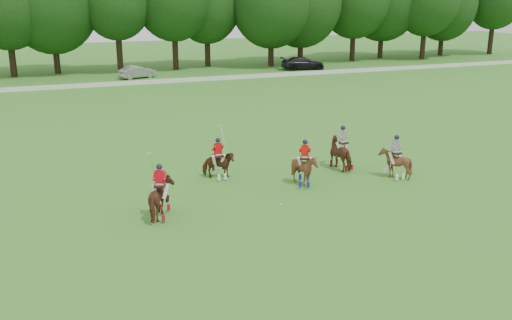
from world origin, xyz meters
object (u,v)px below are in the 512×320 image
object	(u,v)px
polo_red_a	(161,198)
car_mid	(137,72)
polo_red_c	(304,169)
polo_stripe_a	(342,153)
car_right	(303,63)
polo_ball	(281,204)
polo_red_b	(218,164)
polo_stripe_b	(395,163)

from	to	relation	value
polo_red_a	car_mid	bearing A→B (deg)	81.79
polo_red_c	polo_stripe_a	size ratio (longest dim) A/B	0.97
car_right	polo_ball	bearing A→B (deg)	161.63
car_mid	polo_red_b	xyz separation A→B (m)	(-2.01, -36.29, 0.07)
polo_stripe_a	polo_ball	size ratio (longest dim) A/B	26.48
polo_red_c	polo_ball	world-z (taller)	polo_red_c
polo_red_b	polo_red_a	bearing A→B (deg)	-132.61
polo_red_a	polo_stripe_b	size ratio (longest dim) A/B	1.29
polo_red_b	polo_stripe_b	distance (m)	9.01
polo_red_c	polo_stripe_b	world-z (taller)	polo_red_c
polo_stripe_a	polo_stripe_b	size ratio (longest dim) A/B	1.06
car_right	polo_red_a	xyz separation A→B (m)	(-25.78, -40.43, 0.10)
polo_red_b	polo_stripe_a	xyz separation A→B (m)	(6.67, -0.81, 0.13)
car_mid	polo_stripe_a	bearing A→B (deg)	169.16
polo_ball	polo_red_c	bearing A→B (deg)	44.82
polo_stripe_a	polo_red_a	bearing A→B (deg)	-162.32
polo_red_c	polo_stripe_a	xyz separation A→B (m)	(3.02, 1.69, 0.04)
car_right	polo_red_c	world-z (taller)	polo_red_c
car_mid	car_right	size ratio (longest dim) A/B	0.78
polo_red_a	polo_ball	xyz separation A→B (m)	(5.31, -0.48, -0.81)
car_mid	polo_red_a	world-z (taller)	polo_red_a
car_mid	polo_red_c	bearing A→B (deg)	164.41
polo_red_c	polo_stripe_b	xyz separation A→B (m)	(4.82, -0.61, -0.03)
car_right	polo_red_c	size ratio (longest dim) A/B	2.27
polo_red_b	polo_stripe_a	world-z (taller)	polo_red_b
polo_red_c	polo_ball	distance (m)	3.14
polo_red_a	polo_stripe_a	world-z (taller)	polo_red_a
car_right	polo_red_a	distance (m)	47.96
car_right	polo_ball	size ratio (longest dim) A/B	58.24
car_mid	polo_stripe_a	world-z (taller)	polo_stripe_a
car_right	polo_red_b	world-z (taller)	polo_red_b
polo_stripe_b	polo_ball	world-z (taller)	polo_stripe_b
car_right	polo_red_a	size ratio (longest dim) A/B	1.81
car_right	polo_ball	xyz separation A→B (m)	(-20.48, -40.92, -0.72)
polo_stripe_a	car_mid	bearing A→B (deg)	97.15
car_right	polo_stripe_a	xyz separation A→B (m)	(-15.30, -37.09, 0.11)
car_mid	polo_ball	distance (m)	40.93
car_mid	polo_stripe_b	size ratio (longest dim) A/B	1.82
polo_red_a	polo_ball	world-z (taller)	polo_red_a
polo_red_c	car_right	bearing A→B (deg)	64.71
polo_red_b	polo_stripe_a	distance (m)	6.72
car_right	polo_ball	distance (m)	45.76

